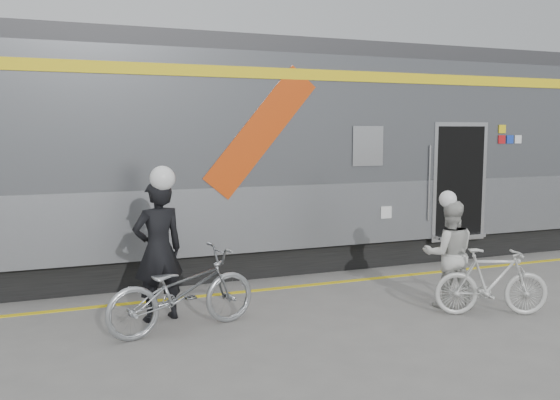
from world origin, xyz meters
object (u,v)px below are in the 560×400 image
bicycle_right (492,282)px  man (158,250)px  bicycle_left (182,291)px  woman (449,254)px

bicycle_right → man: bearing=93.0°
man → bicycle_right: 4.54m
man → bicycle_right: bearing=149.3°
man → bicycle_right: man is taller
man → bicycle_left: size_ratio=0.95×
man → woman: man is taller
man → bicycle_left: (0.20, -0.55, -0.42)m
bicycle_left → bicycle_right: 4.17m
bicycle_left → woman: size_ratio=1.29×
woman → bicycle_right: 0.70m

